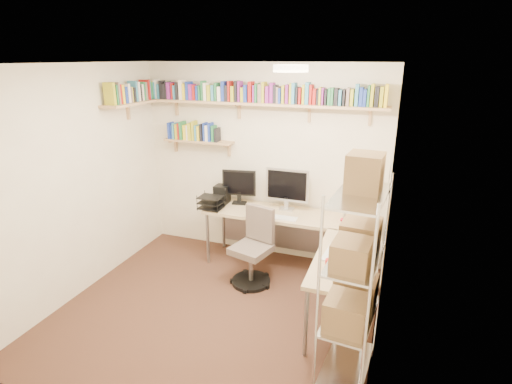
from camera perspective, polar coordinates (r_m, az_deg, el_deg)
ground at (r=4.43m, az=-5.81°, el=-16.54°), size 3.20×3.20×0.00m
room_shell at (r=3.76m, az=-6.51°, el=3.12°), size 3.24×3.04×2.52m
wall_shelves at (r=5.01m, az=-4.71°, el=12.65°), size 3.12×1.09×0.80m
corner_desk at (r=4.71m, az=4.23°, el=-4.24°), size 2.24×1.85×1.26m
office_chair at (r=4.72m, az=-0.35°, el=-8.59°), size 0.50×0.51×0.92m
wire_rack at (r=3.13m, az=13.96°, el=-9.86°), size 0.43×0.77×1.91m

